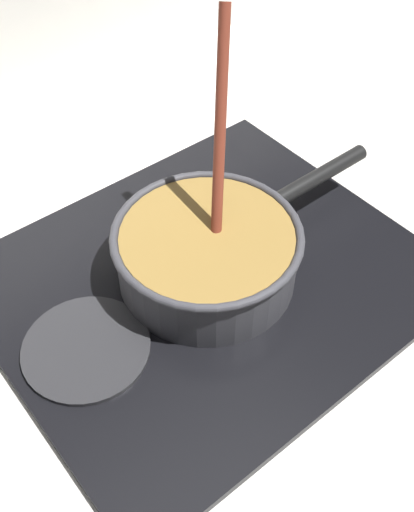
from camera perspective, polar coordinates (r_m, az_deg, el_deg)
ground at (r=0.74m, az=9.49°, el=-16.35°), size 2.40×1.60×0.04m
hob_plate at (r=0.83m, az=0.00°, el=-2.12°), size 0.56×0.48×0.01m
burner_ring at (r=0.82m, az=0.00°, el=-1.66°), size 0.18×0.18×0.01m
spare_burner at (r=0.76m, az=-11.18°, el=-8.39°), size 0.16×0.16×0.01m
cooking_pan at (r=0.79m, az=0.12°, el=0.39°), size 0.41×0.24×0.32m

